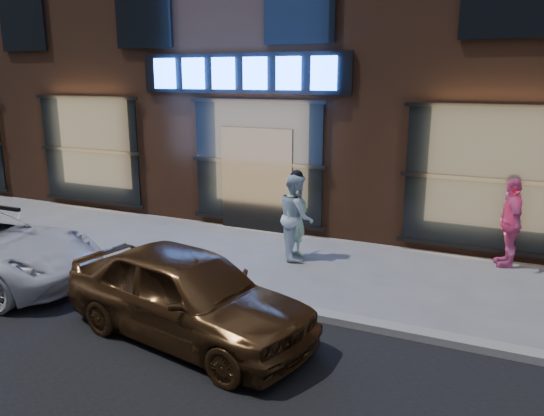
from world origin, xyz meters
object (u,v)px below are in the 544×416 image
at_px(gold_sedan, 187,294).
at_px(man_cap, 296,216).
at_px(man_bowtie, 295,218).
at_px(passerby, 510,222).

bearing_deg(gold_sedan, man_cap, 8.96).
bearing_deg(man_bowtie, gold_sedan, -162.83).
height_order(man_bowtie, passerby, passerby).
distance_m(man_cap, gold_sedan, 3.73).
bearing_deg(passerby, man_bowtie, -85.86).
xyz_separation_m(passerby, gold_sedan, (-3.97, -4.98, -0.21)).
bearing_deg(passerby, man_cap, -86.00).
distance_m(passerby, gold_sedan, 6.37).
bearing_deg(man_bowtie, passerby, -53.16).
relative_size(man_bowtie, man_cap, 0.96).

